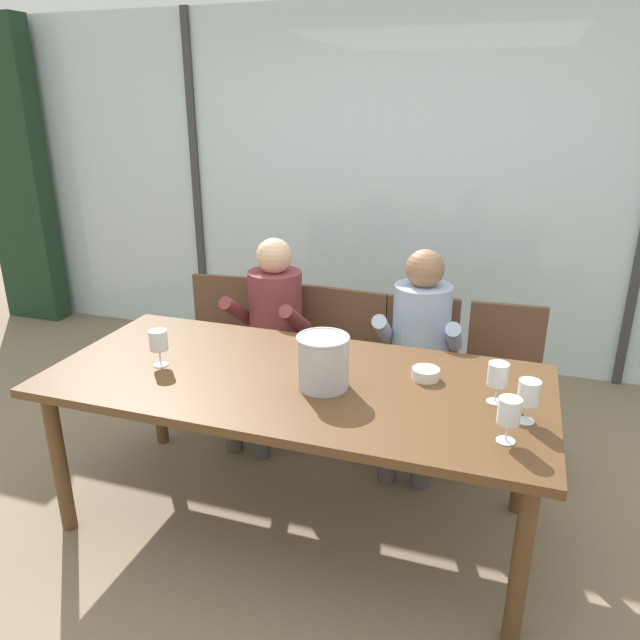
{
  "coord_description": "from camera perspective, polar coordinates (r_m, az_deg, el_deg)",
  "views": [
    {
      "loc": [
        0.88,
        -2.28,
        1.95
      ],
      "look_at": [
        0.0,
        0.35,
        0.92
      ],
      "focal_mm": 33.72,
      "sensor_mm": 36.0,
      "label": 1
    }
  ],
  "objects": [
    {
      "name": "ground",
      "position": [
        3.91,
        3.07,
        -9.57
      ],
      "size": [
        14.0,
        14.0,
        0.0
      ],
      "primitive_type": "plane",
      "color": "#847056"
    },
    {
      "name": "dining_table",
      "position": [
        2.74,
        -2.34,
        -6.77
      ],
      "size": [
        2.24,
        1.02,
        0.77
      ],
      "color": "brown",
      "rests_on": "ground"
    },
    {
      "name": "wine_glass_center_pour",
      "position": [
        2.43,
        19.21,
        -6.58
      ],
      "size": [
        0.08,
        0.08,
        0.17
      ],
      "color": "silver",
      "rests_on": "dining_table"
    },
    {
      "name": "curtain_heavy_drape",
      "position": [
        6.06,
        -26.78,
        12.06
      ],
      "size": [
        0.56,
        0.2,
        2.6
      ],
      "primitive_type": "cube",
      "color": "#1E3823",
      "rests_on": "ground"
    },
    {
      "name": "chair_left_of_center",
      "position": [
        3.74,
        -3.4,
        -2.37
      ],
      "size": [
        0.47,
        0.47,
        0.87
      ],
      "rotation": [
        0.0,
        0.0,
        0.06
      ],
      "color": "brown",
      "rests_on": "ground"
    },
    {
      "name": "person_pale_blue_shirt",
      "position": [
        3.34,
        9.34,
        -2.25
      ],
      "size": [
        0.47,
        0.62,
        1.19
      ],
      "rotation": [
        0.0,
        0.0,
        0.03
      ],
      "color": "#9EB2D1",
      "rests_on": "ground"
    },
    {
      "name": "chair_near_curtain",
      "position": [
        3.95,
        -9.39,
        -1.37
      ],
      "size": [
        0.49,
        0.49,
        0.87
      ],
      "rotation": [
        0.0,
        0.0,
        0.12
      ],
      "color": "brown",
      "rests_on": "ground"
    },
    {
      "name": "wine_glass_by_left_taster",
      "position": [
        2.88,
        -15.07,
        -2.03
      ],
      "size": [
        0.08,
        0.08,
        0.17
      ],
      "color": "silver",
      "rests_on": "dining_table"
    },
    {
      "name": "wine_glass_by_right_taster",
      "position": [
        2.28,
        17.5,
        -8.39
      ],
      "size": [
        0.08,
        0.08,
        0.17
      ],
      "color": "silver",
      "rests_on": "dining_table"
    },
    {
      "name": "window_mullion_left",
      "position": [
        5.16,
        -11.61,
        12.68
      ],
      "size": [
        0.06,
        0.06,
        2.6
      ],
      "primitive_type": "cube",
      "color": "#38383D",
      "rests_on": "ground"
    },
    {
      "name": "hillside_vineyard",
      "position": [
        8.86,
        12.98,
        12.38
      ],
      "size": [
        13.44,
        2.4,
        1.61
      ],
      "primitive_type": "cube",
      "color": "#568942",
      "rests_on": "ground"
    },
    {
      "name": "ice_bucket_primary",
      "position": [
        2.57,
        0.29,
        -3.91
      ],
      "size": [
        0.23,
        0.23,
        0.24
      ],
      "color": "#B7B7BC",
      "rests_on": "dining_table"
    },
    {
      "name": "chair_center",
      "position": [
        3.62,
        2.54,
        -3.15
      ],
      "size": [
        0.47,
        0.47,
        0.87
      ],
      "rotation": [
        0.0,
        0.0,
        -0.07
      ],
      "color": "brown",
      "rests_on": "ground"
    },
    {
      "name": "tasting_bowl",
      "position": [
        2.72,
        10.0,
        -5.05
      ],
      "size": [
        0.12,
        0.12,
        0.05
      ],
      "primitive_type": "cylinder",
      "color": "silver",
      "rests_on": "dining_table"
    },
    {
      "name": "chair_near_window_right",
      "position": [
        3.53,
        16.99,
        -4.74
      ],
      "size": [
        0.46,
        0.46,
        0.87
      ],
      "rotation": [
        0.0,
        0.0,
        0.05
      ],
      "color": "brown",
      "rests_on": "ground"
    },
    {
      "name": "person_maroon_top",
      "position": [
        3.57,
        -4.76,
        -0.54
      ],
      "size": [
        0.48,
        0.62,
        1.19
      ],
      "rotation": [
        0.0,
        0.0,
        -0.06
      ],
      "color": "brown",
      "rests_on": "ground"
    },
    {
      "name": "wine_glass_near_bucket",
      "position": [
        2.55,
        16.52,
        -5.13
      ],
      "size": [
        0.08,
        0.08,
        0.17
      ],
      "color": "silver",
      "rests_on": "dining_table"
    },
    {
      "name": "chair_right_of_center",
      "position": [
        3.54,
        9.47,
        -4.01
      ],
      "size": [
        0.49,
        0.49,
        0.87
      ],
      "rotation": [
        0.0,
        0.0,
        0.12
      ],
      "color": "brown",
      "rests_on": "ground"
    },
    {
      "name": "window_glass_panel",
      "position": [
        4.59,
        7.44,
        12.01
      ],
      "size": [
        7.44,
        0.03,
        2.6
      ],
      "primitive_type": "cube",
      "color": "silver",
      "rests_on": "ground"
    }
  ]
}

